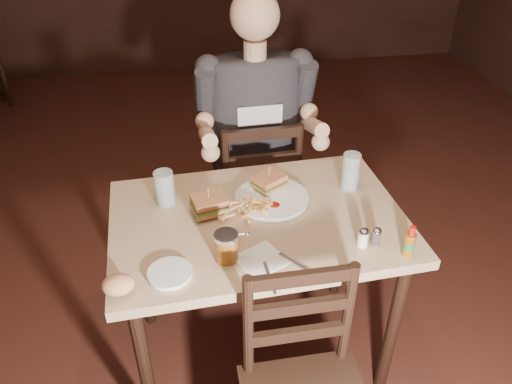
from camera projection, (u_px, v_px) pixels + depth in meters
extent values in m
plane|color=black|center=(211.00, 328.00, 2.40)|extent=(7.00, 7.00, 0.00)
cube|color=tan|center=(258.00, 222.00, 1.86)|extent=(1.12, 0.78, 0.04)
cylinder|color=black|center=(146.00, 374.00, 1.76)|extent=(0.05, 0.05, 0.73)
cylinder|color=black|center=(142.00, 264.00, 2.23)|extent=(0.05, 0.05, 0.73)
cylinder|color=black|center=(392.00, 329.00, 1.93)|extent=(0.05, 0.05, 0.73)
cylinder|color=black|center=(340.00, 236.00, 2.39)|extent=(0.05, 0.05, 0.73)
cylinder|color=black|center=(0.00, 66.00, 4.27)|extent=(0.04, 0.04, 0.73)
cylinder|color=white|center=(272.00, 200.00, 1.93)|extent=(0.29, 0.29, 0.02)
ellipsoid|color=maroon|center=(275.00, 205.00, 1.88)|extent=(0.04, 0.04, 0.01)
cylinder|color=silver|center=(165.00, 188.00, 1.89)|extent=(0.08, 0.08, 0.14)
cylinder|color=silver|center=(350.00, 172.00, 1.96)|extent=(0.07, 0.07, 0.16)
cube|color=white|center=(261.00, 260.00, 1.66)|extent=(0.19, 0.19, 0.00)
cube|color=silver|center=(301.00, 266.00, 1.62)|extent=(0.12, 0.16, 0.00)
cube|color=silver|center=(270.00, 277.00, 1.58)|extent=(0.02, 0.15, 0.00)
cylinder|color=white|center=(170.00, 274.00, 1.59)|extent=(0.15, 0.15, 0.01)
ellipsoid|color=tan|center=(118.00, 285.00, 1.51)|extent=(0.10, 0.09, 0.06)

